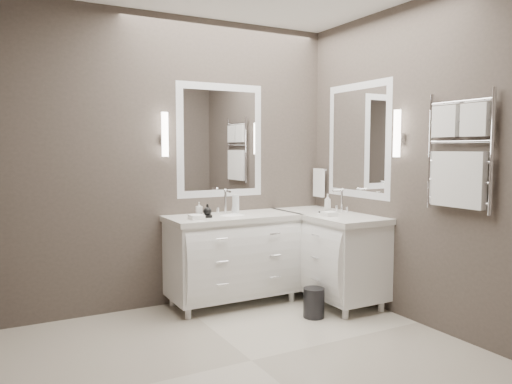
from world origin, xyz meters
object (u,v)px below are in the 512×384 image
vanity_back (233,253)px  vanity_right (328,250)px  towel_ladder (459,159)px  waste_bin (314,303)px

vanity_back → vanity_right: bearing=-20.4°
vanity_back → vanity_right: size_ratio=1.00×
vanity_right → towel_ladder: bearing=-80.2°
vanity_back → waste_bin: bearing=-57.0°
vanity_back → towel_ladder: towel_ladder is taller
vanity_right → waste_bin: vanity_right is taller
vanity_right → waste_bin: size_ratio=4.78×
vanity_right → waste_bin: 0.67m
waste_bin → towel_ladder: bearing=-55.1°
towel_ladder → waste_bin: towel_ladder is taller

